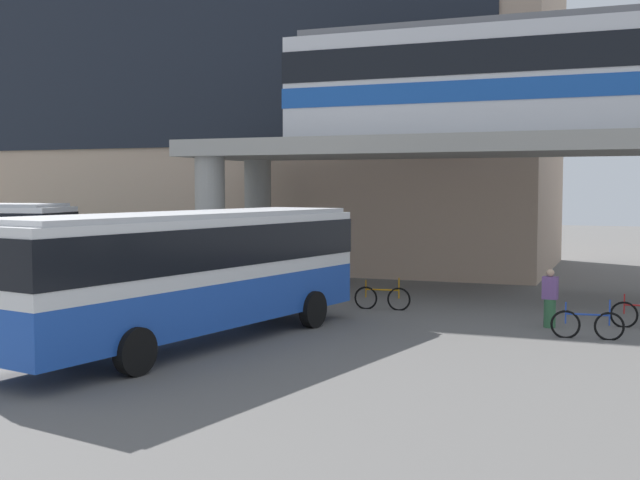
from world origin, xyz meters
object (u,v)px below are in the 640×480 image
(station_building, at_px, (239,59))
(bicycle_blue, at_px, (587,325))
(pedestrian_near_building, at_px, (550,300))
(bus_main, at_px, (191,263))
(bicycle_orange, at_px, (382,298))

(station_building, bearing_deg, bicycle_blue, -42.16)
(station_building, bearing_deg, pedestrian_near_building, -41.39)
(bus_main, height_order, bicycle_blue, bus_main)
(station_building, height_order, pedestrian_near_building, station_building)
(station_building, height_order, bus_main, station_building)
(pedestrian_near_building, bearing_deg, bus_main, -144.88)
(bus_main, relative_size, bicycle_blue, 6.33)
(station_building, relative_size, bicycle_orange, 17.71)
(bus_main, xyz_separation_m, bicycle_orange, (2.74, 6.97, -1.63))
(pedestrian_near_building, bearing_deg, bicycle_orange, 164.96)
(bicycle_blue, distance_m, pedestrian_near_building, 1.75)
(bicycle_blue, xyz_separation_m, pedestrian_near_building, (-1.04, 1.36, 0.39))
(bicycle_orange, distance_m, pedestrian_near_building, 5.38)
(bicycle_blue, bearing_deg, bus_main, -154.81)
(station_building, relative_size, pedestrian_near_building, 19.70)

